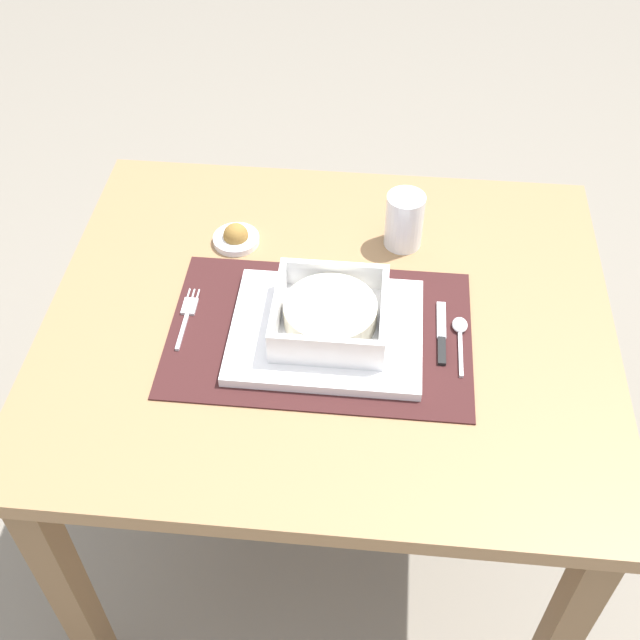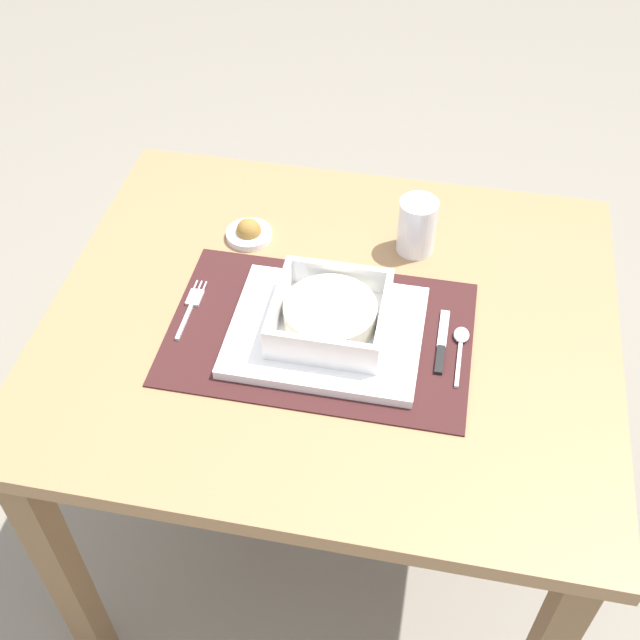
{
  "view_description": "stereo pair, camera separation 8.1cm",
  "coord_description": "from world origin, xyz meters",
  "px_view_note": "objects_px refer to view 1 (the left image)",
  "views": [
    {
      "loc": [
        0.07,
        -0.87,
        1.61
      ],
      "look_at": [
        -0.01,
        -0.04,
        0.74
      ],
      "focal_mm": 44.96,
      "sensor_mm": 36.0,
      "label": 1
    },
    {
      "loc": [
        0.15,
        -0.86,
        1.61
      ],
      "look_at": [
        -0.01,
        -0.04,
        0.74
      ],
      "focal_mm": 44.96,
      "sensor_mm": 36.0,
      "label": 2
    }
  ],
  "objects_px": {
    "dining_table": "(328,358)",
    "spoon": "(460,331)",
    "fork": "(188,314)",
    "drinking_glass": "(404,223)",
    "porridge_bowl": "(330,315)",
    "butter_knife": "(442,336)",
    "condiment_saucer": "(236,237)"
  },
  "relations": [
    {
      "from": "dining_table",
      "to": "fork",
      "type": "relative_size",
      "value": 6.78
    },
    {
      "from": "drinking_glass",
      "to": "condiment_saucer",
      "type": "xyz_separation_m",
      "value": [
        -0.29,
        -0.03,
        -0.03
      ]
    },
    {
      "from": "butter_knife",
      "to": "condiment_saucer",
      "type": "bearing_deg",
      "value": 147.16
    },
    {
      "from": "dining_table",
      "to": "porridge_bowl",
      "type": "bearing_deg",
      "value": -82.64
    },
    {
      "from": "porridge_bowl",
      "to": "fork",
      "type": "distance_m",
      "value": 0.23
    },
    {
      "from": "dining_table",
      "to": "spoon",
      "type": "xyz_separation_m",
      "value": [
        0.2,
        -0.02,
        0.11
      ]
    },
    {
      "from": "dining_table",
      "to": "drinking_glass",
      "type": "height_order",
      "value": "drinking_glass"
    },
    {
      "from": "dining_table",
      "to": "condiment_saucer",
      "type": "bearing_deg",
      "value": 137.5
    },
    {
      "from": "butter_knife",
      "to": "drinking_glass",
      "type": "relative_size",
      "value": 1.34
    },
    {
      "from": "dining_table",
      "to": "drinking_glass",
      "type": "xyz_separation_m",
      "value": [
        0.11,
        0.19,
        0.15
      ]
    },
    {
      "from": "porridge_bowl",
      "to": "fork",
      "type": "relative_size",
      "value": 1.29
    },
    {
      "from": "fork",
      "to": "butter_knife",
      "type": "distance_m",
      "value": 0.4
    },
    {
      "from": "butter_knife",
      "to": "condiment_saucer",
      "type": "relative_size",
      "value": 1.67
    },
    {
      "from": "spoon",
      "to": "porridge_bowl",
      "type": "bearing_deg",
      "value": -174.12
    },
    {
      "from": "fork",
      "to": "drinking_glass",
      "type": "xyz_separation_m",
      "value": [
        0.33,
        0.21,
        0.04
      ]
    },
    {
      "from": "dining_table",
      "to": "fork",
      "type": "xyz_separation_m",
      "value": [
        -0.22,
        -0.02,
        0.11
      ]
    },
    {
      "from": "fork",
      "to": "drinking_glass",
      "type": "bearing_deg",
      "value": 36.2
    },
    {
      "from": "spoon",
      "to": "butter_knife",
      "type": "xyz_separation_m",
      "value": [
        -0.03,
        -0.01,
        -0.0
      ]
    },
    {
      "from": "dining_table",
      "to": "butter_knife",
      "type": "height_order",
      "value": "butter_knife"
    },
    {
      "from": "fork",
      "to": "drinking_glass",
      "type": "height_order",
      "value": "drinking_glass"
    },
    {
      "from": "porridge_bowl",
      "to": "fork",
      "type": "xyz_separation_m",
      "value": [
        -0.23,
        0.02,
        -0.04
      ]
    },
    {
      "from": "fork",
      "to": "butter_knife",
      "type": "xyz_separation_m",
      "value": [
        0.4,
        -0.01,
        0.0
      ]
    },
    {
      "from": "porridge_bowl",
      "to": "drinking_glass",
      "type": "distance_m",
      "value": 0.25
    },
    {
      "from": "butter_knife",
      "to": "drinking_glass",
      "type": "height_order",
      "value": "drinking_glass"
    },
    {
      "from": "porridge_bowl",
      "to": "drinking_glass",
      "type": "xyz_separation_m",
      "value": [
        0.11,
        0.22,
        0.0
      ]
    },
    {
      "from": "dining_table",
      "to": "porridge_bowl",
      "type": "height_order",
      "value": "porridge_bowl"
    },
    {
      "from": "spoon",
      "to": "condiment_saucer",
      "type": "xyz_separation_m",
      "value": [
        -0.38,
        0.18,
        0.0
      ]
    },
    {
      "from": "fork",
      "to": "dining_table",
      "type": "bearing_deg",
      "value": 10.01
    },
    {
      "from": "fork",
      "to": "condiment_saucer",
      "type": "xyz_separation_m",
      "value": [
        0.05,
        0.18,
        0.01
      ]
    },
    {
      "from": "fork",
      "to": "spoon",
      "type": "relative_size",
      "value": 1.12
    },
    {
      "from": "spoon",
      "to": "drinking_glass",
      "type": "height_order",
      "value": "drinking_glass"
    },
    {
      "from": "dining_table",
      "to": "spoon",
      "type": "relative_size",
      "value": 7.58
    }
  ]
}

